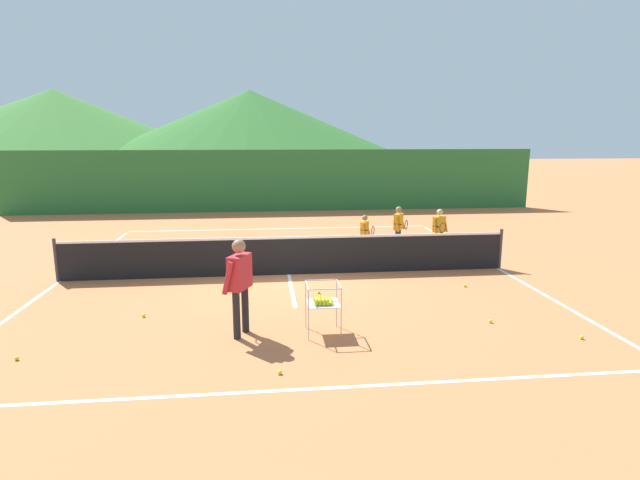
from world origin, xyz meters
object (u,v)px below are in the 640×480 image
(tennis_net, at_px, (289,255))
(ball_cart, at_px, (322,301))
(tennis_ball_2, at_px, (490,321))
(student_2, at_px, (439,227))
(student_1, at_px, (399,225))
(tennis_ball_0, at_px, (144,315))
(tennis_ball_4, at_px, (319,292))
(student_0, at_px, (365,231))
(tennis_ball_6, at_px, (17,358))
(tennis_ball_1, at_px, (280,372))
(instructor, at_px, (239,278))
(tennis_ball_5, at_px, (582,337))
(tennis_ball_3, at_px, (465,285))

(tennis_net, distance_m, ball_cart, 3.94)
(tennis_ball_2, bearing_deg, student_2, 80.60)
(student_1, xyz_separation_m, tennis_ball_0, (-6.32, -4.97, -0.78))
(tennis_ball_4, bearing_deg, student_0, 63.67)
(tennis_ball_6, bearing_deg, student_1, 40.62)
(student_0, bearing_deg, tennis_ball_1, -110.43)
(instructor, relative_size, tennis_ball_5, 25.11)
(instructor, bearing_deg, tennis_ball_0, 150.00)
(tennis_ball_2, relative_size, tennis_ball_4, 1.00)
(instructor, bearing_deg, tennis_ball_1, -68.62)
(instructor, bearing_deg, tennis_ball_4, 54.01)
(student_0, xyz_separation_m, tennis_ball_6, (-6.75, -6.34, -0.68))
(student_1, distance_m, tennis_ball_5, 7.10)
(tennis_net, height_order, student_2, student_2)
(student_0, height_order, tennis_ball_6, student_0)
(student_1, distance_m, tennis_ball_1, 8.58)
(tennis_ball_0, relative_size, tennis_ball_5, 1.00)
(ball_cart, height_order, tennis_ball_6, ball_cart)
(student_2, bearing_deg, ball_cart, -125.68)
(tennis_ball_3, height_order, tennis_ball_6, same)
(student_0, bearing_deg, tennis_ball_3, -63.24)
(student_1, relative_size, tennis_ball_5, 20.03)
(tennis_net, xyz_separation_m, tennis_ball_6, (-4.45, -4.50, -0.47))
(ball_cart, bearing_deg, tennis_ball_4, 85.26)
(student_1, bearing_deg, student_0, -160.34)
(tennis_ball_1, bearing_deg, tennis_ball_0, 133.26)
(tennis_net, relative_size, student_1, 8.17)
(tennis_ball_3, bearing_deg, tennis_ball_2, -100.42)
(tennis_ball_4, height_order, tennis_ball_5, same)
(student_2, distance_m, tennis_ball_6, 10.95)
(student_2, height_order, tennis_ball_4, student_2)
(instructor, relative_size, tennis_ball_2, 25.11)
(student_0, height_order, student_1, student_1)
(tennis_net, distance_m, tennis_ball_0, 4.04)
(tennis_ball_5, bearing_deg, student_2, 92.60)
(tennis_ball_0, height_order, tennis_ball_3, same)
(tennis_net, distance_m, tennis_ball_2, 5.21)
(student_0, bearing_deg, tennis_ball_6, -136.81)
(ball_cart, relative_size, tennis_ball_1, 13.22)
(student_0, relative_size, tennis_ball_0, 17.46)
(tennis_ball_1, bearing_deg, tennis_ball_4, 75.40)
(student_1, bearing_deg, tennis_ball_3, -81.03)
(tennis_ball_5, bearing_deg, tennis_ball_2, 142.90)
(student_0, bearing_deg, tennis_ball_0, -138.77)
(instructor, height_order, tennis_ball_5, instructor)
(ball_cart, height_order, tennis_ball_1, ball_cart)
(tennis_ball_2, distance_m, tennis_ball_4, 3.67)
(tennis_net, bearing_deg, tennis_ball_4, -70.45)
(instructor, relative_size, tennis_ball_1, 25.11)
(tennis_ball_2, xyz_separation_m, tennis_ball_3, (0.42, 2.26, 0.00))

